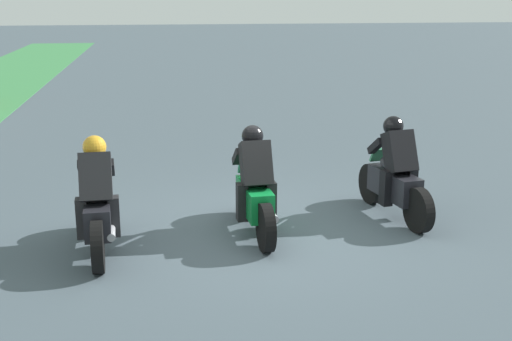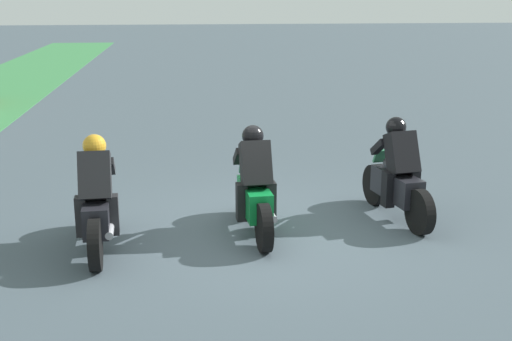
% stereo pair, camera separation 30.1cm
% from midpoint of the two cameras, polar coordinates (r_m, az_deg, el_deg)
% --- Properties ---
extents(ground_plane, '(120.00, 120.00, 0.00)m').
position_cam_midpoint_polar(ground_plane, '(9.41, -0.42, -5.30)').
color(ground_plane, '#44525B').
extents(rider_lane_a, '(2.03, 0.61, 1.51)m').
position_cam_midpoint_polar(rider_lane_a, '(10.04, 10.93, -0.52)').
color(rider_lane_a, black).
rests_on(rider_lane_a, ground_plane).
extents(rider_lane_b, '(2.04, 0.55, 1.51)m').
position_cam_midpoint_polar(rider_lane_b, '(9.20, -1.06, -1.68)').
color(rider_lane_b, black).
rests_on(rider_lane_b, ground_plane).
extents(rider_lane_c, '(2.04, 0.55, 1.51)m').
position_cam_midpoint_polar(rider_lane_c, '(8.83, -14.30, -2.89)').
color(rider_lane_c, black).
rests_on(rider_lane_c, ground_plane).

